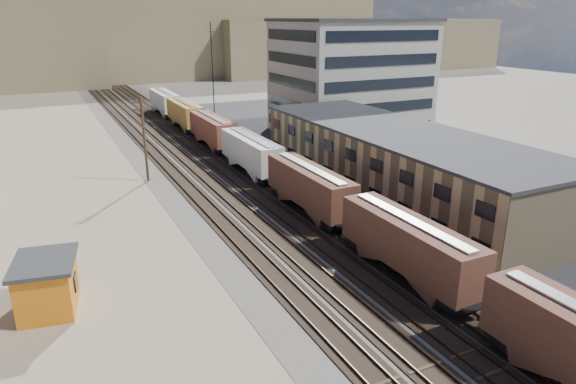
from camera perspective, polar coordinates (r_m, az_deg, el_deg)
name	(u,v)px	position (r m, az deg, el deg)	size (l,w,h in m)	color
ground	(453,360)	(32.26, 17.83, -17.30)	(300.00, 300.00, 0.00)	#6B6356
ballast_bed	(198,157)	(73.04, -10.01, 3.84)	(18.00, 200.00, 0.06)	#4C4742
dirt_yard	(44,200)	(60.85, -25.49, -0.81)	(24.00, 180.00, 0.03)	#86775C
asphalt_lot	(391,164)	(69.70, 11.35, 3.03)	(26.00, 120.00, 0.04)	#232326
rail_tracks	(194,157)	(72.88, -10.42, 3.85)	(11.40, 200.00, 0.24)	black
freight_train	(277,167)	(57.12, -1.23, 2.81)	(3.00, 119.74, 4.46)	black
warehouse	(397,162)	(56.97, 12.00, 3.25)	(12.40, 40.40, 7.25)	tan
office_tower	(350,77)	(87.41, 6.89, 12.59)	(22.60, 18.60, 18.45)	#9E998E
utility_pole_north	(144,137)	(62.35, -15.67, 5.85)	(2.20, 0.32, 10.00)	#382619
radio_mast	(213,81)	(82.52, -8.34, 12.07)	(1.20, 0.16, 18.00)	black
hills_north	(90,32)	(186.95, -21.10, 16.26)	(265.00, 80.00, 32.00)	brown
maintenance_shed	(47,284)	(37.86, -25.19, -9.27)	(4.62, 5.53, 3.63)	orange
parked_car_blue	(335,128)	(88.24, 5.25, 7.13)	(2.66, 5.77, 1.60)	navy
parked_car_far	(329,125)	(90.89, 4.57, 7.46)	(1.77, 4.40, 1.50)	white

